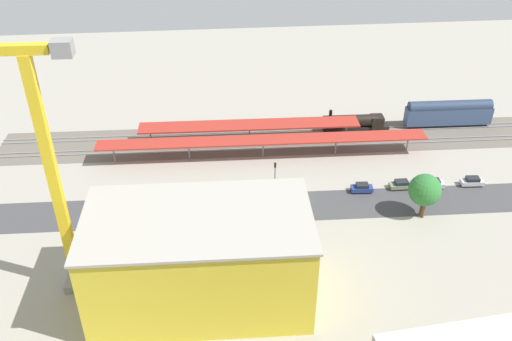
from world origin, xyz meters
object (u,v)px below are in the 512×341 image
Objects in this scene: box_truck_0 at (203,231)px; street_tree_2 at (425,190)px; parked_car_3 at (362,188)px; street_tree_0 at (427,193)px; parked_car_2 at (401,185)px; platform_canopy_far at (249,125)px; tower_crane at (39,162)px; parked_car_1 at (433,184)px; street_tree_1 at (257,200)px; parked_car_0 at (472,182)px; construction_building at (200,260)px; traffic_light at (275,173)px; locomotive at (356,123)px; platform_canopy_near at (263,140)px; passenger_coach at (449,113)px.

box_truck_0 is 39.02m from street_tree_2.
street_tree_0 is (-8.73, 8.75, 4.40)m from parked_car_3.
box_truck_0 reaches higher than parked_car_2.
platform_canopy_far is 1.23× the size of tower_crane.
parked_car_1 is 0.59× the size of street_tree_1.
construction_building reaches higher than parked_car_0.
construction_building reaches higher than parked_car_1.
parked_car_1 is 13.93m from parked_car_3.
platform_canopy_far is 46.87m from construction_building.
parked_car_0 is 16.33m from street_tree_0.
traffic_light is at bearing -116.95° from construction_building.
parked_car_3 is (4.84, 24.24, -0.98)m from locomotive.
parked_car_2 is at bearing -145.58° from construction_building.
platform_canopy_near is 15.76× the size of parked_car_1.
box_truck_0 is at bearing -90.01° from construction_building.
box_truck_0 is (51.83, 11.33, 0.97)m from parked_car_0.
platform_canopy_near is 22.70m from parked_car_3.
construction_building is at bearing 88.55° from box_truck_0.
passenger_coach is 30.25m from parked_car_2.
passenger_coach is at bearing -117.94° from street_tree_0.
parked_car_1 is (7.78, -0.03, 0.00)m from parked_car_0.
box_truck_0 is (-20.43, -8.94, -20.40)m from tower_crane.
construction_building is (30.46, 24.39, 6.44)m from parked_car_3.
construction_building is 42.24m from street_tree_0.
box_truck_0 is 10.44m from street_tree_1.
construction_building is 3.53× the size of box_truck_0.
platform_canopy_near is 3.44× the size of passenger_coach.
street_tree_0 reaches higher than platform_canopy_near.
passenger_coach is 37.39m from street_tree_0.
parked_car_3 is at bearing 0.34° from parked_car_0.
street_tree_2 is at bearing 159.10° from traffic_light.
traffic_light is at bearing 28.04° from passenger_coach.
parked_car_0 is 0.12× the size of tower_crane.
parked_car_1 is 0.49× the size of box_truck_0.
box_truck_0 is at bearing 3.62° from street_tree_0.
traffic_light is at bearing -22.14° from street_tree_0.
street_tree_2 reaches higher than platform_canopy_near.
construction_building is (13.12, 38.67, 3.13)m from platform_canopy_near.
street_tree_1 reaches higher than parked_car_1.
box_truck_0 reaches higher than parked_car_3.
platform_canopy_far is 2.40× the size of passenger_coach.
street_tree_2 is at bearing 179.40° from street_tree_1.
street_tree_2 is at bearing 57.07° from parked_car_1.
box_truck_0 is (-0.33, -13.19, -5.47)m from construction_building.
platform_canopy_near is 4.52× the size of locomotive.
platform_canopy_near is at bearing 12.89° from passenger_coach.
construction_building reaches higher than platform_canopy_near.
tower_crane reaches higher than parked_car_1.
traffic_light reaches higher than platform_canopy_near.
passenger_coach is at bearing -100.61° from parked_car_0.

